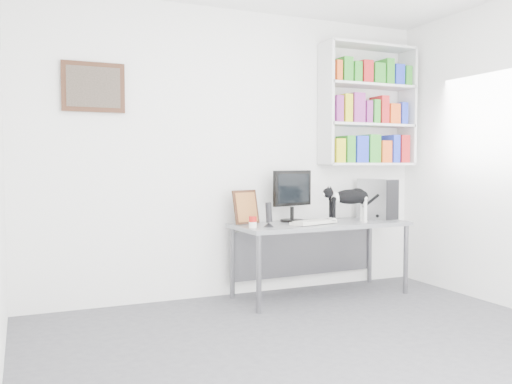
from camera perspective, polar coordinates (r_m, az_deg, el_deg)
room at (r=3.38m, az=10.29°, el=4.59°), size 4.01×4.01×2.70m
bookshelf at (r=5.73m, az=11.71°, el=8.92°), size 1.03×0.28×1.24m
wall_art at (r=4.86m, az=-16.74°, el=10.52°), size 0.52×0.04×0.42m
desk at (r=5.20m, az=6.82°, el=-7.04°), size 1.70×0.72×0.70m
monitor at (r=5.19m, az=3.81°, el=-0.38°), size 0.52×0.35×0.50m
keyboard at (r=5.01m, az=6.09°, el=-3.19°), size 0.49×0.30×0.03m
pc_tower at (r=5.58m, az=12.64°, el=-0.71°), size 0.25×0.43×0.40m
speaker at (r=4.75m, az=1.36°, el=-2.36°), size 0.10×0.10×0.22m
leaning_print at (r=4.98m, az=-1.08°, el=-1.53°), size 0.28×0.17×0.32m
soup_can at (r=4.69m, az=-0.34°, el=-3.19°), size 0.08×0.08×0.10m
cat at (r=5.17m, az=9.80°, el=-1.38°), size 0.54×0.19×0.33m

